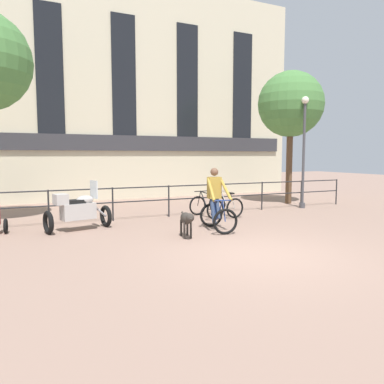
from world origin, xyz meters
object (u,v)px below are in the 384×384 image
(cyclist_with_bike, at_px, (216,202))
(parked_bicycle_mid_left, at_px, (226,205))
(parked_motorcycle, at_px, (78,210))
(parked_bicycle_near_lamp, at_px, (206,207))
(street_lamp, at_px, (304,146))
(dog, at_px, (187,219))

(cyclist_with_bike, xyz_separation_m, parked_bicycle_mid_left, (1.42, 1.91, -0.41))
(parked_motorcycle, bearing_deg, parked_bicycle_near_lamp, -98.15)
(cyclist_with_bike, distance_m, street_lamp, 5.82)
(parked_motorcycle, relative_size, parked_bicycle_near_lamp, 1.56)
(dog, distance_m, parked_motorcycle, 3.12)
(cyclist_with_bike, relative_size, parked_bicycle_mid_left, 1.48)
(street_lamp, bearing_deg, cyclist_with_bike, -155.46)
(dog, height_order, street_lamp, street_lamp)
(parked_bicycle_mid_left, bearing_deg, street_lamp, -176.91)
(cyclist_with_bike, distance_m, dog, 1.35)
(parked_bicycle_near_lamp, height_order, parked_bicycle_mid_left, same)
(cyclist_with_bike, distance_m, parked_motorcycle, 3.79)
(parked_motorcycle, bearing_deg, parked_bicycle_mid_left, -99.05)
(dog, xyz_separation_m, street_lamp, (6.25, 2.93, 1.93))
(parked_motorcycle, distance_m, street_lamp, 8.80)
(parked_bicycle_near_lamp, bearing_deg, parked_motorcycle, -0.67)
(dog, xyz_separation_m, parked_bicycle_mid_left, (2.59, 2.52, -0.11))
(street_lamp, bearing_deg, parked_bicycle_near_lamp, -174.69)
(cyclist_with_bike, xyz_separation_m, parked_motorcycle, (-3.48, 1.48, -0.20))
(parked_bicycle_near_lamp, bearing_deg, dog, 47.36)
(cyclist_with_bike, xyz_separation_m, dog, (-1.17, -0.61, -0.29))
(parked_motorcycle, height_order, street_lamp, street_lamp)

